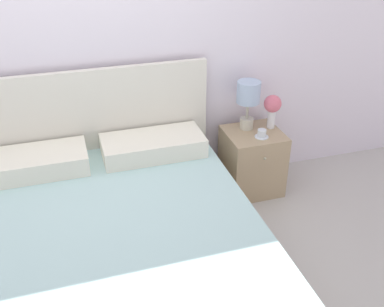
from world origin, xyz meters
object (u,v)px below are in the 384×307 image
(bed, at_px, (114,251))
(flower_vase, at_px, (273,107))
(teacup, at_px, (262,134))
(nightstand, at_px, (252,161))
(table_lamp, at_px, (248,97))

(bed, xyz_separation_m, flower_vase, (1.42, 0.80, 0.44))
(flower_vase, distance_m, teacup, 0.25)
(nightstand, distance_m, flower_vase, 0.48)
(bed, relative_size, flower_vase, 7.68)
(table_lamp, xyz_separation_m, teacup, (0.05, -0.18, -0.24))
(nightstand, relative_size, table_lamp, 1.33)
(nightstand, relative_size, flower_vase, 1.90)
(teacup, bearing_deg, flower_vase, 43.08)
(bed, xyz_separation_m, teacup, (1.28, 0.66, 0.29))
(bed, bearing_deg, nightstand, 30.98)
(bed, height_order, table_lamp, bed)
(bed, distance_m, nightstand, 1.46)
(table_lamp, distance_m, teacup, 0.31)
(bed, relative_size, teacup, 19.55)
(table_lamp, height_order, flower_vase, table_lamp)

